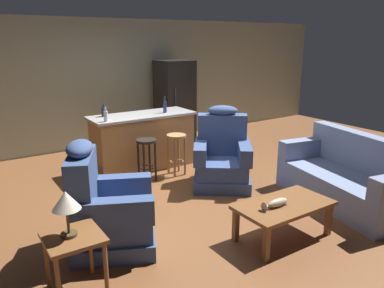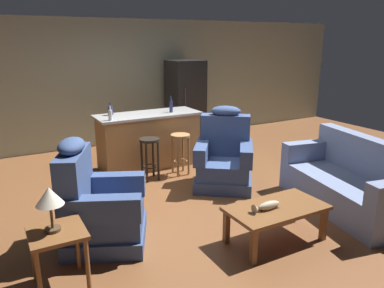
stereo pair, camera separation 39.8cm
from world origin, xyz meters
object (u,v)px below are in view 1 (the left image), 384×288
at_px(bottle_wine_dark, 104,112).
at_px(refrigerator, 175,102).
at_px(bottle_tall_green, 165,106).
at_px(fish_figurine, 275,204).
at_px(recliner_near_island, 222,158).
at_px(bar_stool_left, 147,152).
at_px(bar_stool_right, 176,147).
at_px(table_lamp, 66,203).
at_px(end_table, 74,246).
at_px(couch, 348,179).
at_px(kitchen_island, 143,141).
at_px(recliner_near_lamp, 106,210).
at_px(bottle_short_amber, 106,116).
at_px(coffee_table, 284,208).

bearing_deg(bottle_wine_dark, refrigerator, 27.46).
xyz_separation_m(bottle_tall_green, bottle_wine_dark, (-1.01, 0.26, -0.03)).
bearing_deg(fish_figurine, recliner_near_island, 70.76).
height_order(fish_figurine, bottle_wine_dark, bottle_wine_dark).
relative_size(bar_stool_left, bar_stool_right, 1.00).
distance_m(table_lamp, bottle_tall_green, 3.61).
height_order(table_lamp, bottle_tall_green, bottle_tall_green).
bearing_deg(bar_stool_left, refrigerator, 48.57).
bearing_deg(bottle_tall_green, end_table, -132.13).
distance_m(couch, recliner_near_island, 1.81).
height_order(fish_figurine, kitchen_island, kitchen_island).
height_order(couch, bottle_wine_dark, bottle_wine_dark).
bearing_deg(recliner_near_lamp, bar_stool_right, 65.05).
xyz_separation_m(recliner_near_lamp, end_table, (-0.51, -0.60, 0.04)).
bearing_deg(recliner_near_lamp, refrigerator, 74.21).
bearing_deg(refrigerator, kitchen_island, -138.73).
relative_size(fish_figurine, couch, 0.17).
xyz_separation_m(recliner_near_island, end_table, (-2.68, -1.38, 0.04)).
xyz_separation_m(bar_stool_left, bottle_short_amber, (-0.48, 0.40, 0.57)).
height_order(bar_stool_left, bottle_wine_dark, bottle_wine_dark).
distance_m(recliner_near_lamp, bottle_tall_green, 2.89).
bearing_deg(recliner_near_lamp, kitchen_island, 79.90).
bearing_deg(kitchen_island, refrigerator, 41.27).
bearing_deg(couch, table_lamp, 8.83).
bearing_deg(bottle_short_amber, table_lamp, -117.60).
bearing_deg(bottle_tall_green, recliner_near_lamp, -132.52).
height_order(couch, bar_stool_left, couch).
bearing_deg(kitchen_island, recliner_near_lamp, -124.80).
distance_m(fish_figurine, refrigerator, 4.51).
height_order(fish_figurine, bar_stool_right, bar_stool_right).
distance_m(fish_figurine, bottle_wine_dark, 3.39).
bearing_deg(recliner_near_lamp, couch, 11.89).
bearing_deg(bar_stool_right, coffee_table, -91.83).
bearing_deg(bottle_short_amber, couch, -47.77).
relative_size(recliner_near_lamp, bar_stool_right, 1.76).
bearing_deg(bottle_short_amber, kitchen_island, 17.74).
bearing_deg(bar_stool_right, table_lamp, -137.96).
bearing_deg(bottle_short_amber, bar_stool_left, -39.33).
distance_m(refrigerator, bottle_wine_dark, 2.23).
bearing_deg(fish_figurine, bar_stool_right, 84.62).
height_order(recliner_near_lamp, bottle_tall_green, bottle_tall_green).
bearing_deg(table_lamp, bottle_tall_green, 47.39).
bearing_deg(bottle_wine_dark, fish_figurine, -78.37).
relative_size(end_table, refrigerator, 0.32).
relative_size(kitchen_island, bottle_wine_dark, 8.46).
bearing_deg(bottle_tall_green, refrigerator, 53.08).
bearing_deg(bottle_wine_dark, bar_stool_right, -41.64).
bearing_deg(recliner_near_island, recliner_near_lamp, -33.72).
xyz_separation_m(bar_stool_left, refrigerator, (1.62, 1.83, 0.41)).
bearing_deg(bar_stool_right, bar_stool_left, 180.00).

